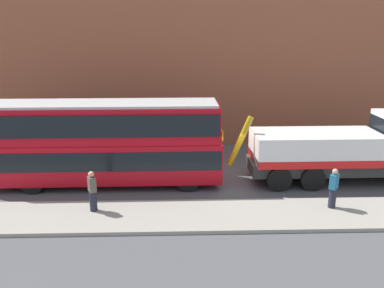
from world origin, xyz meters
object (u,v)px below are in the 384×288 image
at_px(double_decker_bus, 106,140).
at_px(pedestrian_bystander, 333,189).
at_px(pedestrian_onlooker, 92,192).
at_px(recovery_tow_truck, 351,147).

height_order(double_decker_bus, pedestrian_bystander, double_decker_bus).
bearing_deg(pedestrian_onlooker, recovery_tow_truck, -12.40).
height_order(recovery_tow_truck, pedestrian_onlooker, recovery_tow_truck).
distance_m(recovery_tow_truck, double_decker_bus, 11.94).
relative_size(pedestrian_onlooker, pedestrian_bystander, 1.00).
xyz_separation_m(double_decker_bus, pedestrian_bystander, (9.87, -3.30, -1.25)).
xyz_separation_m(recovery_tow_truck, pedestrian_onlooker, (-11.96, -3.30, -0.77)).
distance_m(recovery_tow_truck, pedestrian_bystander, 3.98).
distance_m(double_decker_bus, pedestrian_onlooker, 3.53).
distance_m(recovery_tow_truck, pedestrian_onlooker, 12.43).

